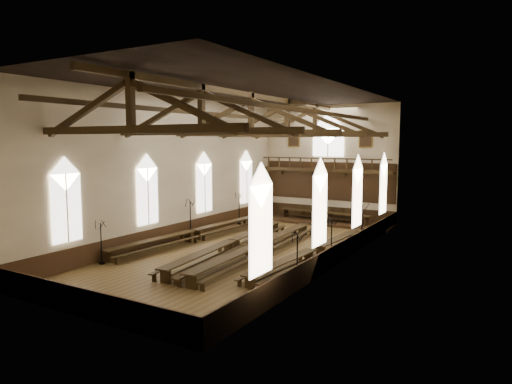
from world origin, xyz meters
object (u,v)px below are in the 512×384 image
refectory_row_b (232,243)px  candelabrum_left_near (101,251)px  refectory_row_a (193,233)px  candelabrum_right_near (297,268)px  dais (324,222)px  high_table (324,213)px  refectory_row_c (259,246)px  candelabrum_right_mid (331,249)px  refectory_row_d (315,250)px  candelabrum_left_mid (190,226)px  candelabrum_left_far (239,214)px  candelabrum_right_far (362,232)px

refectory_row_b → candelabrum_left_near: candelabrum_left_near is taller
refectory_row_a → candelabrum_right_near: candelabrum_right_near is taller
refectory_row_a → dais: refectory_row_a is taller
dais → candelabrum_right_near: candelabrum_right_near is taller
refectory_row_b → high_table: size_ratio=1.83×
refectory_row_b → candelabrum_left_near: bearing=-127.8°
refectory_row_c → candelabrum_right_mid: candelabrum_right_mid is taller
refectory_row_d → candelabrum_right_near: size_ratio=5.39×
candelabrum_left_mid → refectory_row_d: bearing=-4.8°
candelabrum_left_far → candelabrum_right_far: candelabrum_right_far is taller
refectory_row_a → dais: (5.20, 11.18, -0.46)m
high_table → candelabrum_right_mid: size_ratio=3.03×
refectory_row_b → candelabrum_left_far: bearing=119.8°
candelabrum_right_mid → candelabrum_left_far: bearing=145.4°
candelabrum_right_far → candelabrum_left_near: bearing=-131.9°
high_table → candelabrum_right_near: candelabrum_right_near is taller
refectory_row_a → candelabrum_left_near: bearing=-95.3°
candelabrum_left_near → refectory_row_c: bearing=42.4°
refectory_row_b → candelabrum_right_near: size_ratio=5.70×
refectory_row_a → candelabrum_left_mid: size_ratio=5.17×
refectory_row_b → candelabrum_right_far: candelabrum_right_far is taller
candelabrum_right_far → candelabrum_right_mid: bearing=-90.0°
dais → candelabrum_right_mid: candelabrum_right_mid is taller
refectory_row_a → candelabrum_right_mid: candelabrum_right_mid is taller
refectory_row_a → dais: bearing=65.0°
high_table → candelabrum_right_far: bearing=-49.9°
candelabrum_left_mid → candelabrum_right_far: candelabrum_left_mid is taller
dais → candelabrum_right_near: size_ratio=4.38×
refectory_row_d → candelabrum_left_far: bearing=143.8°
high_table → candelabrum_left_far: size_ratio=3.00×
refectory_row_b → candelabrum_left_mid: candelabrum_left_mid is taller
refectory_row_b → candelabrum_left_mid: (-4.74, 1.85, 0.29)m
candelabrum_left_far → candelabrum_right_near: 16.46m
high_table → candelabrum_right_near: 17.09m
candelabrum_right_near → candelabrum_right_far: 10.09m
candelabrum_left_mid → candelabrum_right_mid: candelabrum_left_mid is taller
dais → high_table: (0.00, 0.00, 0.74)m
refectory_row_d → candelabrum_right_far: candelabrum_right_far is taller
candelabrum_right_near → refectory_row_d: bearing=103.1°
dais → candelabrum_right_far: 8.12m
candelabrum_right_near → high_table: bearing=107.8°
dais → candelabrum_right_far: (5.21, -6.18, 0.75)m
dais → high_table: size_ratio=1.41×
high_table → candelabrum_right_mid: 12.87m
high_table → candelabrum_left_mid: 12.10m
candelabrum_left_near → candelabrum_right_far: 16.61m
refectory_row_d → dais: refectory_row_d is taller
high_table → dais: bearing=-90.0°
refectory_row_c → candelabrum_left_far: bearing=129.2°
refectory_row_b → refectory_row_d: bearing=11.0°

